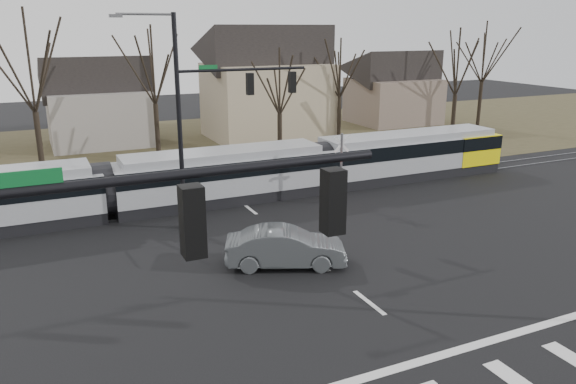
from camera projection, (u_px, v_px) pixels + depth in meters
name	position (u px, v px, depth m)	size (l,w,h in m)	color
ground	(402.00, 329.00, 18.49)	(140.00, 140.00, 0.00)	black
grass_verge	(171.00, 148.00, 46.36)	(140.00, 28.00, 0.01)	#38331E
stop_line	(438.00, 356.00, 16.93)	(28.00, 0.35, 0.01)	silver
lane_dashes	(237.00, 199.00, 32.43)	(0.18, 30.00, 0.01)	silver
rail_pair	(238.00, 200.00, 32.25)	(90.00, 1.52, 0.06)	#59595E
tram	(221.00, 174.00, 31.59)	(39.16, 2.91, 2.97)	gray
sedan	(286.00, 247.00, 23.17)	(5.23, 3.50, 1.63)	#4E5255
signal_pole_near_left	(52.00, 327.00, 7.47)	(9.28, 0.44, 10.20)	black
signal_pole_far	(212.00, 111.00, 26.81)	(9.28, 0.44, 10.20)	black
rail_crossing_signal	(341.00, 171.00, 31.12)	(1.08, 0.36, 4.00)	#59595B
tree_row	(215.00, 93.00, 40.54)	(59.20, 7.20, 10.00)	black
house_b	(98.00, 97.00, 46.72)	(8.64, 7.56, 7.65)	gray
house_c	(266.00, 78.00, 49.39)	(10.80, 8.64, 10.10)	tan
house_d	(394.00, 84.00, 57.52)	(8.64, 7.56, 7.65)	#6D5C50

